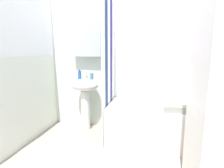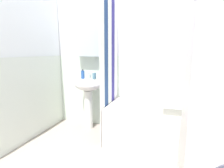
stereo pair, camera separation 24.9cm
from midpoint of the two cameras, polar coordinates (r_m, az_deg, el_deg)
The scene contains 12 objects.
wall_back_tiled at distance 2.91m, azimuth 12.19°, elevation 7.35°, with size 3.60×0.18×2.40m.
wall_left_tiled at distance 2.69m, azimuth -24.76°, elevation 5.99°, with size 0.07×1.81×2.40m.
sink at distance 2.96m, azimuth -5.20°, elevation -2.60°, with size 0.44×0.34×0.84m.
faucet at distance 2.99m, azimuth -4.66°, elevation 3.08°, with size 0.03×0.12×0.12m.
soap_dispenser at distance 2.93m, azimuth -6.81°, elevation 3.01°, with size 0.06×0.06×0.15m.
toothbrush_cup at distance 2.88m, azimuth -3.14°, elevation 2.56°, with size 0.06×0.06×0.10m, color slate.
bathtub at distance 2.67m, azimuth 18.51°, elevation -12.53°, with size 1.53×0.73×0.52m, color silver.
shower_curtain at distance 2.59m, azimuth 1.97°, elevation 4.19°, with size 0.01×0.73×2.00m.
lotion_bottle at distance 2.94m, azimuth 31.98°, elevation -3.91°, with size 0.04×0.04×0.23m.
conditioner_bottle at distance 2.92m, azimuth 29.67°, elevation -3.89°, with size 0.06×0.06×0.22m.
shampoo_bottle at distance 2.87m, azimuth 27.10°, elevation -3.91°, with size 0.06×0.06×0.22m.
towel_folded at distance 2.40m, azimuth 22.28°, elevation -7.67°, with size 0.29×0.22×0.08m, color gray.
Camera 2 is at (0.37, -1.59, 1.27)m, focal length 29.02 mm.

